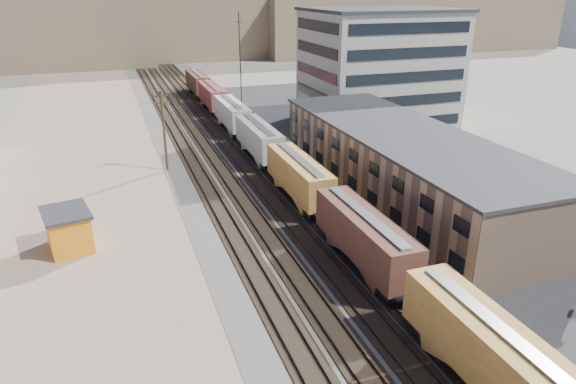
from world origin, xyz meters
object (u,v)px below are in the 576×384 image
object	(u,v)px
maintenance_shed	(68,229)
parked_car_blue	(413,139)
freight_train	(277,155)
utility_pole_north	(164,129)

from	to	relation	value
maintenance_shed	parked_car_blue	xyz separation A→B (m)	(46.33, 17.87, -1.12)
maintenance_shed	parked_car_blue	distance (m)	49.67
freight_train	utility_pole_north	size ratio (longest dim) A/B	11.97
utility_pole_north	maintenance_shed	size ratio (longest dim) A/B	1.80
utility_pole_north	freight_train	bearing A→B (deg)	-29.63
utility_pole_north	maintenance_shed	xyz separation A→B (m)	(-10.74, -18.32, -3.46)
parked_car_blue	maintenance_shed	bearing A→B (deg)	136.16
maintenance_shed	utility_pole_north	bearing A→B (deg)	59.61
utility_pole_north	maintenance_shed	bearing A→B (deg)	-120.39
maintenance_shed	parked_car_blue	size ratio (longest dim) A/B	1.08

